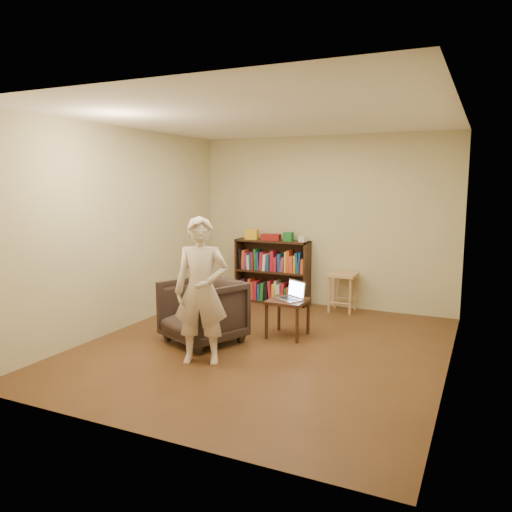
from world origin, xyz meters
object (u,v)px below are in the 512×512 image
at_px(bookshelf, 273,275).
at_px(person, 201,291).
at_px(laptop, 292,295).
at_px(armchair, 203,311).
at_px(side_table, 288,306).
at_px(stool, 343,281).

xyz_separation_m(bookshelf, person, (0.39, -2.81, 0.34)).
bearing_deg(bookshelf, laptop, -59.16).
bearing_deg(armchair, bookshelf, 114.09).
bearing_deg(side_table, laptop, 29.51).
distance_m(side_table, person, 1.37).
height_order(stool, side_table, stool).
relative_size(bookshelf, person, 0.77).
height_order(bookshelf, armchair, bookshelf).
xyz_separation_m(bookshelf, side_table, (0.88, -1.59, -0.05)).
bearing_deg(armchair, stool, 84.99).
bearing_deg(bookshelf, side_table, -60.87).
height_order(stool, person, person).
height_order(bookshelf, side_table, bookshelf).
bearing_deg(side_table, person, -112.09).
height_order(stool, armchair, armchair).
height_order(armchair, side_table, armchair).
relative_size(stool, laptop, 1.48).
relative_size(bookshelf, side_table, 2.56).
distance_m(bookshelf, person, 2.85).
xyz_separation_m(armchair, person, (0.34, -0.59, 0.40)).
height_order(laptop, person, person).
distance_m(stool, person, 2.84).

